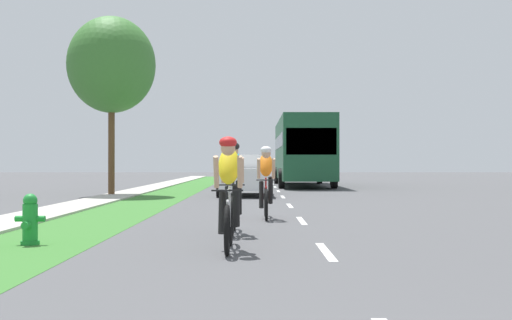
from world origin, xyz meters
name	(u,v)px	position (x,y,z in m)	size (l,w,h in m)	color
ground_plane	(282,200)	(0.00, 20.00, 0.00)	(120.00, 120.00, 0.00)	#4C4C4F
grass_verge	(151,200)	(-4.33, 20.00, 0.00)	(1.98, 70.00, 0.01)	#38722D
sidewalk_concrete	(101,200)	(-5.99, 20.00, 0.00)	(1.34, 70.00, 0.10)	#B2ADA3
lane_markings_center	(277,194)	(0.00, 24.00, 0.00)	(0.12, 53.13, 0.01)	white
fire_hydrant_green	(27,220)	(-4.33, 8.39, 0.37)	(0.44, 0.38, 0.76)	#1E8C33
cyclist_lead	(226,192)	(-1.34, 7.73, 0.81)	(0.42, 1.72, 1.58)	black
cyclist_trailing	(230,187)	(-1.36, 9.84, 0.81)	(0.42, 1.72, 1.58)	black
cyclist_distant	(263,182)	(-0.74, 12.78, 0.81)	(0.42, 1.72, 1.58)	black
sedan_white	(242,175)	(-1.36, 22.69, 0.77)	(1.98, 4.30, 1.52)	silver
bus_dark_green	(299,149)	(1.50, 32.97, 1.98)	(2.78, 11.60, 3.48)	#194C2D
street_tree_near	(108,65)	(-6.38, 22.74, 4.88)	(3.28, 3.28, 6.70)	brown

